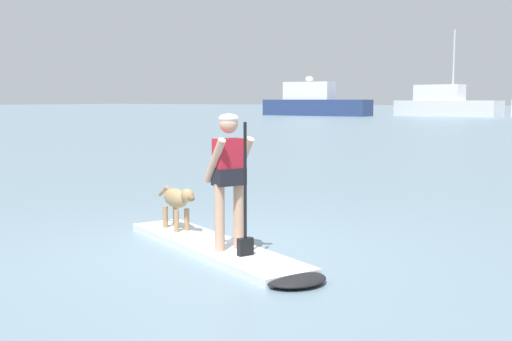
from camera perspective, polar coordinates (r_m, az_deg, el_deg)
ground_plane at (r=7.77m, az=-3.95°, el=-7.32°), size 400.00×400.00×0.00m
paddleboard at (r=7.57m, az=-3.08°, el=-7.30°), size 3.58×2.12×0.10m
person_paddler at (r=7.25m, az=-2.42°, el=-0.13°), size 0.68×0.60×1.59m
dog at (r=8.50m, az=-7.18°, el=-2.70°), size 0.97×0.50×0.59m
moored_boat_port at (r=73.61m, az=5.34°, el=6.15°), size 12.88×3.22×4.55m
moored_boat_far_port at (r=74.07m, az=16.83°, el=5.81°), size 12.34×5.15×9.55m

